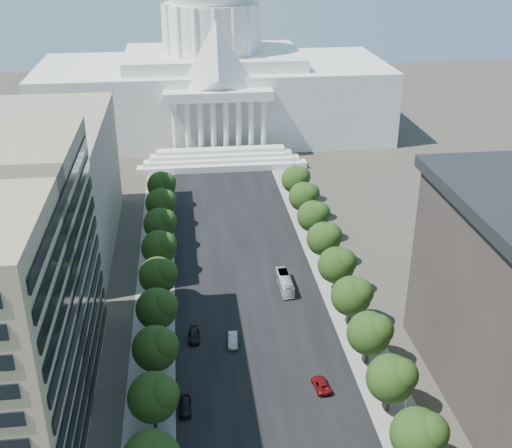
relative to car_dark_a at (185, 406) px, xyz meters
name	(u,v)px	position (x,y,z in m)	size (l,w,h in m)	color
road_asphalt	(240,255)	(13.50, 50.34, -0.83)	(30.00, 260.00, 0.01)	black
sidewalk_left	(157,260)	(-5.50, 50.34, -0.83)	(8.00, 260.00, 0.02)	gray
sidewalk_right	(321,251)	(32.50, 50.34, -0.83)	(8.00, 260.00, 0.02)	gray
capitol	(213,78)	(13.50, 145.23, 19.18)	(120.00, 56.00, 73.00)	white
office_block_left_far	(24,188)	(-34.50, 60.34, 14.17)	(38.00, 52.00, 30.00)	gray
tree_l_c	(155,396)	(-4.16, -3.85, 5.63)	(7.79, 7.60, 9.97)	#33261C
tree_l_d	(157,347)	(-4.16, 8.15, 5.63)	(7.79, 7.60, 9.97)	#33261C
tree_l_e	(158,308)	(-4.16, 20.15, 5.63)	(7.79, 7.60, 9.97)	#33261C
tree_l_f	(159,275)	(-4.16, 32.15, 5.63)	(7.79, 7.60, 9.97)	#33261C
tree_l_g	(160,247)	(-4.16, 44.15, 5.63)	(7.79, 7.60, 9.97)	#33261C
tree_l_h	(161,223)	(-4.16, 56.15, 5.63)	(7.79, 7.60, 9.97)	#33261C
tree_l_i	(162,203)	(-4.16, 68.15, 5.63)	(7.79, 7.60, 9.97)	#33261C
tree_l_j	(163,185)	(-4.16, 80.15, 5.63)	(7.79, 7.60, 9.97)	#33261C
tree_r_b	(421,434)	(31.84, -15.85, 5.63)	(7.79, 7.60, 9.97)	#33261C
tree_r_c	(393,378)	(31.84, -3.85, 5.63)	(7.79, 7.60, 9.97)	#33261C
tree_r_d	(371,332)	(31.84, 8.15, 5.63)	(7.79, 7.60, 9.97)	#33261C
tree_r_e	(353,295)	(31.84, 20.15, 5.63)	(7.79, 7.60, 9.97)	#33261C
tree_r_f	(338,264)	(31.84, 32.15, 5.63)	(7.79, 7.60, 9.97)	#33261C
tree_r_g	(325,238)	(31.84, 44.15, 5.63)	(7.79, 7.60, 9.97)	#33261C
tree_r_h	(314,215)	(31.84, 56.15, 5.63)	(7.79, 7.60, 9.97)	#33261C
tree_r_i	(305,196)	(31.84, 68.15, 5.63)	(7.79, 7.60, 9.97)	#33261C
tree_r_j	(297,179)	(31.84, 80.15, 5.63)	(7.79, 7.60, 9.97)	#33261C
streetlight_b	(404,384)	(33.40, -4.66, 5.00)	(2.61, 0.44, 9.00)	gray
streetlight_c	(361,297)	(33.40, 20.34, 5.00)	(2.61, 0.44, 9.00)	gray
streetlight_d	(331,238)	(33.40, 45.34, 5.00)	(2.61, 0.44, 9.00)	gray
streetlight_e	(309,195)	(33.40, 70.34, 5.00)	(2.61, 0.44, 9.00)	gray
streetlight_f	(293,162)	(33.40, 95.34, 5.00)	(2.61, 0.44, 9.00)	gray
car_dark_a	(185,406)	(0.00, 0.00, 0.00)	(1.95, 4.84, 1.65)	black
car_silver	(233,340)	(8.93, 16.57, -0.02)	(1.70, 4.89, 1.61)	#9CA0A3
car_red	(321,385)	(22.27, 2.67, -0.13)	(2.31, 5.02, 1.40)	#660B0C
car_dark_b	(194,336)	(2.00, 18.82, -0.10)	(2.03, 4.98, 1.45)	black
city_bus	(285,282)	(21.41, 34.79, 0.58)	(2.37, 10.11, 2.82)	silver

